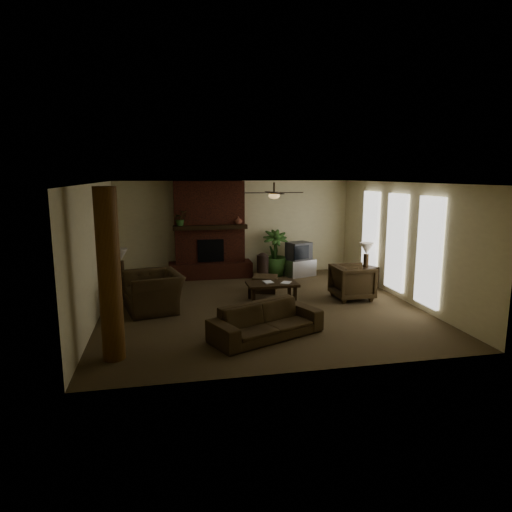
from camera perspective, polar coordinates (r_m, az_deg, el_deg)
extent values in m
plane|color=brown|center=(10.26, 0.45, -6.45)|extent=(7.00, 7.00, 0.00)
plane|color=silver|center=(9.82, 0.48, 9.38)|extent=(7.00, 7.00, 0.00)
plane|color=beige|center=(13.36, -2.68, 3.63)|extent=(7.00, 0.00, 7.00)
plane|color=beige|center=(6.63, 6.80, -3.43)|extent=(7.00, 0.00, 7.00)
plane|color=beige|center=(9.84, -19.90, 0.56)|extent=(0.00, 7.00, 7.00)
plane|color=beige|center=(11.20, 18.26, 1.80)|extent=(0.00, 7.00, 7.00)
cube|color=#4F2115|center=(13.01, -5.99, 3.40)|extent=(2.00, 0.50, 2.80)
cube|color=#4F2115|center=(13.11, -5.85, -1.76)|extent=(2.40, 0.70, 0.45)
cube|color=black|center=(12.84, -5.83, 0.69)|extent=(0.75, 0.04, 0.65)
cube|color=black|center=(12.72, -5.88, 3.70)|extent=(2.10, 0.28, 0.12)
cube|color=white|center=(12.59, 14.46, 2.66)|extent=(0.08, 0.85, 2.35)
cube|color=white|center=(11.36, 17.53, 1.69)|extent=(0.08, 0.85, 2.35)
cube|color=white|center=(10.17, 21.33, 0.49)|extent=(0.08, 0.85, 2.35)
cylinder|color=brown|center=(7.43, -18.28, -2.39)|extent=(0.36, 0.36, 2.80)
cube|color=black|center=(11.65, -18.27, 0.36)|extent=(0.10, 1.00, 2.10)
cylinder|color=#322416|center=(10.21, 2.34, 8.74)|extent=(0.04, 0.04, 0.24)
cylinder|color=#322416|center=(10.21, 2.34, 8.07)|extent=(0.20, 0.20, 0.06)
ellipsoid|color=#F2BF72|center=(10.21, 2.33, 7.73)|extent=(0.26, 0.26, 0.14)
cube|color=black|center=(10.31, 4.52, 8.12)|extent=(0.55, 0.12, 0.01)
cube|color=black|center=(10.12, 0.11, 8.11)|extent=(0.55, 0.12, 0.01)
cube|color=black|center=(10.60, 1.81, 8.21)|extent=(0.12, 0.55, 0.01)
cube|color=black|center=(9.82, 2.90, 8.03)|extent=(0.12, 0.55, 0.01)
imported|color=#3D2F1A|center=(8.27, 1.34, -7.64)|extent=(2.20, 1.42, 0.83)
imported|color=#3D2F1A|center=(10.07, -13.02, -3.69)|extent=(1.12, 1.46, 1.14)
imported|color=#3D2F1A|center=(10.99, 12.28, -3.07)|extent=(0.85, 0.90, 0.92)
cube|color=black|center=(10.65, 2.08, -3.60)|extent=(1.20, 0.70, 0.06)
cube|color=black|center=(10.36, -0.30, -5.22)|extent=(0.07, 0.07, 0.37)
cube|color=black|center=(10.59, 5.03, -4.91)|extent=(0.07, 0.07, 0.37)
cube|color=black|center=(10.83, -0.82, -4.52)|extent=(0.07, 0.07, 0.37)
cube|color=black|center=(11.06, 4.29, -4.24)|extent=(0.07, 0.07, 0.37)
cube|color=#3D2F1A|center=(11.50, 1.15, -3.56)|extent=(0.77, 0.77, 0.40)
cube|color=#B6B6B8|center=(13.26, 5.66, -1.50)|extent=(0.96, 0.74, 0.50)
cube|color=#3C3C3F|center=(13.14, 5.50, 0.65)|extent=(0.78, 0.69, 0.52)
cube|color=black|center=(12.89, 5.85, 0.46)|extent=(0.50, 0.21, 0.40)
cylinder|color=black|center=(12.80, 0.87, -1.42)|extent=(0.34, 0.34, 0.70)
sphere|color=black|center=(12.75, 0.87, -0.32)|extent=(0.34, 0.34, 0.34)
imported|color=#305622|center=(13.27, 2.41, -0.88)|extent=(0.77, 1.36, 0.76)
cube|color=black|center=(11.41, -16.81, -3.73)|extent=(0.56, 0.56, 0.55)
cylinder|color=#322416|center=(11.36, -16.90, -1.47)|extent=(0.15, 0.15, 0.35)
cone|color=beige|center=(11.30, -16.99, 0.14)|extent=(0.38, 0.38, 0.30)
cube|color=black|center=(12.26, 13.85, -2.62)|extent=(0.65, 0.65, 0.55)
cylinder|color=#322416|center=(12.18, 13.93, -0.55)|extent=(0.16, 0.16, 0.35)
cone|color=beige|center=(12.12, 13.99, 0.96)|extent=(0.41, 0.41, 0.30)
imported|color=#305622|center=(12.64, -9.68, 4.58)|extent=(0.49, 0.52, 0.33)
imported|color=brown|center=(12.83, -2.27, 4.57)|extent=(0.24, 0.25, 0.22)
imported|color=#999999|center=(10.57, 1.03, -2.72)|extent=(0.22, 0.05, 0.29)
imported|color=#999999|center=(10.61, 3.33, -2.69)|extent=(0.19, 0.13, 0.29)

